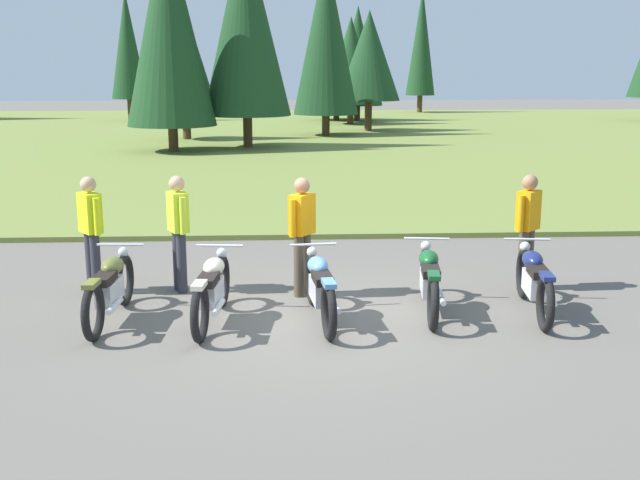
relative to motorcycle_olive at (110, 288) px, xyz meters
The scene contains 12 objects.
ground_plane 2.71m from the motorcycle_olive, ahead, with size 140.00×140.00×0.00m, color #605B54.
grass_moorland 26.75m from the motorcycle_olive, 84.27° to the left, with size 80.00×44.00×0.10m, color olive.
forest_treeline 31.92m from the motorcycle_olive, 88.40° to the left, with size 44.85×28.64×8.65m.
motorcycle_olive is the anchor object (origin of this frame).
motorcycle_cream 1.29m from the motorcycle_olive, ahead, with size 0.62×2.10×0.88m.
motorcycle_sky_blue 2.64m from the motorcycle_olive, ahead, with size 0.62×2.10×0.88m.
motorcycle_british_green 4.08m from the motorcycle_olive, ahead, with size 0.62×2.10×0.88m.
motorcycle_navy 5.43m from the motorcycle_olive, ahead, with size 0.62×2.10×0.88m.
rider_with_back_turned 1.48m from the motorcycle_olive, 111.60° to the left, with size 0.39×0.46×1.67m.
rider_in_hivis_vest 2.71m from the motorcycle_olive, 23.13° to the left, with size 0.39×0.46×1.67m.
rider_near_row_end 5.82m from the motorcycle_olive, 11.89° to the left, with size 0.41×0.42×1.67m.
rider_checking_bike 1.58m from the motorcycle_olive, 61.96° to the left, with size 0.35×0.51×1.67m.
Camera 1 is at (-0.49, -9.35, 3.13)m, focal length 43.12 mm.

